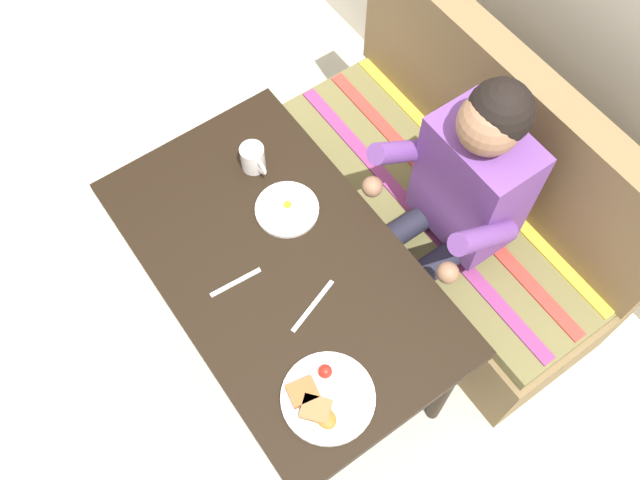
% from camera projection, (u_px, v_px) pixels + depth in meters
% --- Properties ---
extents(ground_plane, '(8.00, 8.00, 0.00)m').
position_uv_depth(ground_plane, '(289.00, 344.00, 2.81)').
color(ground_plane, beige).
extents(table, '(1.20, 0.70, 0.73)m').
position_uv_depth(table, '(282.00, 275.00, 2.23)').
color(table, black).
rests_on(table, ground).
extents(couch, '(1.44, 0.56, 1.00)m').
position_uv_depth(couch, '(449.00, 206.00, 2.72)').
color(couch, olive).
rests_on(couch, ground).
extents(person, '(0.45, 0.61, 1.21)m').
position_uv_depth(person, '(455.00, 197.00, 2.26)').
color(person, '#704093').
rests_on(person, ground).
extents(plate_breakfast, '(0.27, 0.27, 0.05)m').
position_uv_depth(plate_breakfast, '(325.00, 398.00, 1.95)').
color(plate_breakfast, white).
rests_on(plate_breakfast, table).
extents(plate_eggs, '(0.21, 0.21, 0.04)m').
position_uv_depth(plate_eggs, '(287.00, 209.00, 2.24)').
color(plate_eggs, white).
rests_on(plate_eggs, table).
extents(coffee_mug, '(0.12, 0.08, 0.10)m').
position_uv_depth(coffee_mug, '(253.00, 158.00, 2.29)').
color(coffee_mug, white).
rests_on(coffee_mug, table).
extents(fork, '(0.03, 0.17, 0.00)m').
position_uv_depth(fork, '(236.00, 282.00, 2.13)').
color(fork, silver).
rests_on(fork, table).
extents(knife, '(0.08, 0.19, 0.00)m').
position_uv_depth(knife, '(313.00, 306.00, 2.09)').
color(knife, silver).
rests_on(knife, table).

